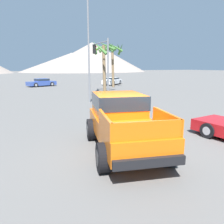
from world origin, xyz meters
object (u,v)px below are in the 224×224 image
object	(u,v)px
palm_tree_tall	(104,54)
street_lamp_post	(88,40)
orange_pickup_truck	(122,119)
parked_car_white	(112,81)
traffic_light_main	(102,57)
parked_car_blue	(42,82)
palm_tree_leaning	(113,54)

from	to	relation	value
palm_tree_tall	street_lamp_post	bearing A→B (deg)	-122.83
orange_pickup_truck	parked_car_white	xyz separation A→B (m)	(12.27, 26.19, -0.47)
orange_pickup_truck	traffic_light_main	distance (m)	14.75
street_lamp_post	palm_tree_tall	bearing A→B (deg)	57.17
street_lamp_post	parked_car_blue	bearing A→B (deg)	94.37
palm_tree_leaning	parked_car_blue	bearing A→B (deg)	147.08
parked_car_blue	traffic_light_main	bearing A→B (deg)	176.99
parked_car_blue	palm_tree_tall	distance (m)	13.07
street_lamp_post	palm_tree_tall	xyz separation A→B (m)	(4.07, 6.30, -0.62)
street_lamp_post	palm_tree_tall	distance (m)	7.53
street_lamp_post	palm_tree_tall	world-z (taller)	street_lamp_post
parked_car_white	traffic_light_main	xyz separation A→B (m)	(-7.27, -12.60, 3.23)
parked_car_blue	traffic_light_main	size ratio (longest dim) A/B	0.83
palm_tree_tall	palm_tree_leaning	size ratio (longest dim) A/B	0.93
orange_pickup_truck	traffic_light_main	xyz separation A→B (m)	(5.00, 13.59, 2.77)
palm_tree_tall	palm_tree_leaning	distance (m)	6.55
palm_tree_leaning	orange_pickup_truck	bearing A→B (deg)	-115.35
palm_tree_tall	parked_car_white	bearing A→B (deg)	59.19
orange_pickup_truck	traffic_light_main	size ratio (longest dim) A/B	0.95
parked_car_blue	palm_tree_tall	bearing A→B (deg)	-172.38
parked_car_blue	street_lamp_post	distance (m)	18.18
parked_car_blue	palm_tree_tall	size ratio (longest dim) A/B	0.78
street_lamp_post	traffic_light_main	bearing A→B (deg)	52.48
traffic_light_main	parked_car_white	bearing A→B (deg)	-29.97
parked_car_blue	parked_car_white	world-z (taller)	parked_car_white
parked_car_blue	palm_tree_tall	xyz separation A→B (m)	(5.41, -11.29, 3.77)
parked_car_blue	traffic_light_main	xyz separation A→B (m)	(3.84, -14.34, 3.25)
traffic_light_main	palm_tree_tall	distance (m)	3.48
orange_pickup_truck	palm_tree_leaning	bearing A→B (deg)	78.55
orange_pickup_truck	parked_car_white	size ratio (longest dim) A/B	1.14
traffic_light_main	orange_pickup_truck	bearing A→B (deg)	159.80
parked_car_blue	parked_car_white	distance (m)	11.24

